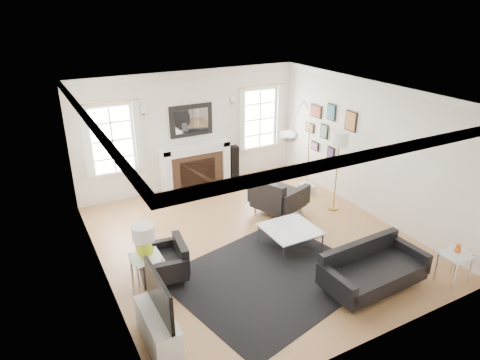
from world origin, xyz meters
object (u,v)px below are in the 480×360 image
fireplace (196,167)px  arc_floor_lamp (300,152)px  sofa (371,270)px  armchair_left (165,263)px  gourd_lamp (144,239)px  coffee_table (290,230)px  armchair_right (277,197)px

fireplace → arc_floor_lamp: (1.48, -2.10, 0.79)m
arc_floor_lamp → sofa: bearing=-101.0°
armchair_left → gourd_lamp: (-0.32, -0.02, 0.55)m
coffee_table → gourd_lamp: gourd_lamp is taller
coffee_table → arc_floor_lamp: bearing=50.1°
fireplace → armchair_right: bearing=-64.0°
sofa → armchair_left: sofa is taller
sofa → arc_floor_lamp: bearing=79.0°
gourd_lamp → arc_floor_lamp: 3.86m
fireplace → gourd_lamp: bearing=-124.7°
armchair_left → arc_floor_lamp: size_ratio=0.36×
sofa → coffee_table: (-0.49, 1.55, 0.07)m
gourd_lamp → arc_floor_lamp: bearing=16.2°
fireplace → armchair_right: (0.99, -2.03, -0.16)m
coffee_table → gourd_lamp: 2.70m
sofa → gourd_lamp: bearing=151.3°
sofa → armchair_left: size_ratio=1.96×
armchair_left → coffee_table: 2.34m
gourd_lamp → coffee_table: bearing=-3.6°
gourd_lamp → armchair_left: bearing=3.9°
arc_floor_lamp → armchair_left: bearing=-162.7°
armchair_left → coffee_table: armchair_left is taller
fireplace → armchair_left: (-1.88, -3.15, -0.24)m
armchair_right → arc_floor_lamp: (0.48, -0.07, 0.95)m
armchair_left → armchair_right: bearing=21.2°
fireplace → armchair_right: 2.27m
armchair_left → armchair_right: 3.08m
fireplace → sofa: 4.98m
fireplace → sofa: bearing=-79.1°
arc_floor_lamp → gourd_lamp: bearing=-163.8°
sofa → arc_floor_lamp: arc_floor_lamp is taller
armchair_left → arc_floor_lamp: bearing=17.3°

